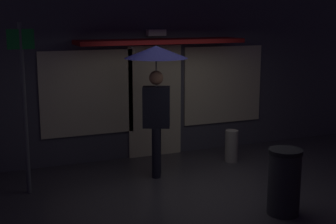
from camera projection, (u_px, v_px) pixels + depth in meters
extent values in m
plane|color=#38353A|center=(203.00, 190.00, 7.83)|extent=(18.00, 18.00, 0.00)
cube|color=#4C4C56|center=(152.00, 46.00, 9.53)|extent=(9.88, 0.30, 4.36)
cube|color=beige|center=(155.00, 102.00, 9.59)|extent=(1.10, 0.04, 2.20)
cube|color=beige|center=(87.00, 93.00, 9.04)|extent=(1.77, 0.04, 1.60)
cube|color=beige|center=(223.00, 85.00, 10.11)|extent=(1.77, 0.04, 1.60)
cube|color=white|center=(156.00, 33.00, 9.25)|extent=(0.36, 0.16, 0.12)
cube|color=maroon|center=(161.00, 41.00, 9.05)|extent=(3.20, 0.70, 0.08)
cylinder|color=black|center=(157.00, 150.00, 8.56)|extent=(0.15, 0.15, 0.88)
cylinder|color=black|center=(156.00, 153.00, 8.37)|extent=(0.15, 0.15, 0.88)
cube|color=black|center=(156.00, 107.00, 8.31)|extent=(0.52, 0.41, 0.71)
cube|color=silver|center=(151.00, 106.00, 8.40)|extent=(0.14, 0.08, 0.57)
cube|color=#B28C19|center=(151.00, 107.00, 8.40)|extent=(0.06, 0.04, 0.45)
sphere|color=tan|center=(156.00, 78.00, 8.21)|extent=(0.24, 0.24, 0.24)
cylinder|color=slate|center=(156.00, 76.00, 8.20)|extent=(0.02, 0.02, 1.01)
cone|color=#14144C|center=(156.00, 52.00, 8.12)|extent=(1.08, 1.08, 0.21)
cylinder|color=#595B60|center=(25.00, 110.00, 7.46)|extent=(0.07, 0.07, 2.68)
cube|color=#198C33|center=(20.00, 39.00, 7.23)|extent=(0.40, 0.02, 0.30)
cylinder|color=#9E998E|center=(232.00, 146.00, 9.32)|extent=(0.25, 0.25, 0.62)
cylinder|color=#2D2D33|center=(284.00, 184.00, 6.84)|extent=(0.45, 0.45, 0.89)
cylinder|color=black|center=(286.00, 152.00, 6.74)|extent=(0.48, 0.48, 0.06)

